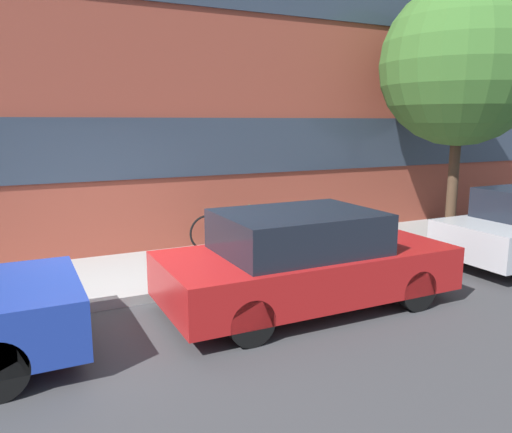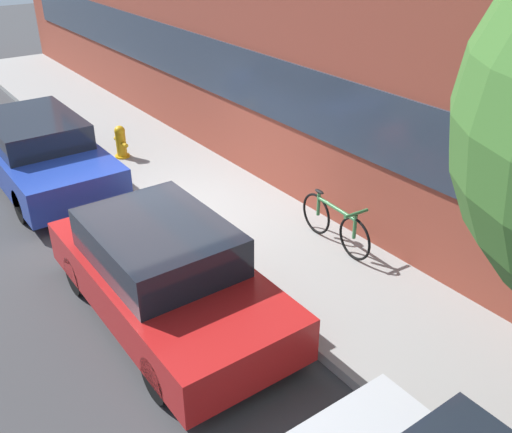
# 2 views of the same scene
# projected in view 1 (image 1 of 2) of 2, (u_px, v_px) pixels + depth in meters

# --- Properties ---
(ground_plane) EXTENTS (56.00, 56.00, 0.00)m
(ground_plane) POSITION_uv_depth(u_px,v_px,m) (131.00, 306.00, 6.96)
(ground_plane) COLOR #38383A
(sidewalk_strip) EXTENTS (28.00, 2.38, 0.14)m
(sidewalk_strip) POSITION_uv_depth(u_px,v_px,m) (114.00, 278.00, 7.99)
(sidewalk_strip) COLOR gray
(sidewalk_strip) RESTS_ON ground_plane
(parked_car_red) EXTENTS (4.03, 1.77, 1.35)m
(parked_car_red) POSITION_uv_depth(u_px,v_px,m) (305.00, 260.00, 6.85)
(parked_car_red) COLOR #AD1919
(parked_car_red) RESTS_ON ground_plane
(bicycle) EXTENTS (1.64, 0.44, 0.79)m
(bicycle) POSITION_uv_depth(u_px,v_px,m) (231.00, 228.00, 9.49)
(bicycle) COLOR black
(bicycle) RESTS_ON sidewalk_strip
(street_tree) EXTENTS (3.20, 3.20, 5.10)m
(street_tree) POSITION_uv_depth(u_px,v_px,m) (462.00, 65.00, 9.81)
(street_tree) COLOR #473323
(street_tree) RESTS_ON sidewalk_strip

